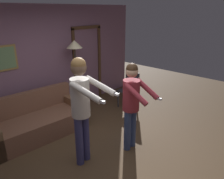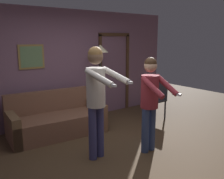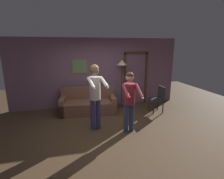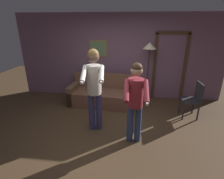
{
  "view_description": "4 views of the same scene",
  "coord_description": "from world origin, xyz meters",
  "px_view_note": "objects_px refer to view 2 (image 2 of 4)",
  "views": [
    {
      "loc": [
        -2.33,
        -2.23,
        2.49
      ],
      "look_at": [
        0.11,
        0.0,
        1.27
      ],
      "focal_mm": 35.0,
      "sensor_mm": 36.0,
      "label": 1
    },
    {
      "loc": [
        -2.47,
        -2.97,
        1.95
      ],
      "look_at": [
        -0.04,
        0.24,
        1.12
      ],
      "focal_mm": 40.0,
      "sensor_mm": 36.0,
      "label": 2
    },
    {
      "loc": [
        -0.94,
        -4.29,
        2.27
      ],
      "look_at": [
        0.08,
        0.06,
        1.18
      ],
      "focal_mm": 28.0,
      "sensor_mm": 36.0,
      "label": 3
    },
    {
      "loc": [
        0.44,
        -3.15,
        2.29
      ],
      "look_at": [
        0.03,
        0.23,
        1.0
      ],
      "focal_mm": 28.0,
      "sensor_mm": 36.0,
      "label": 4
    }
  ],
  "objects_px": {
    "person_standing_right": "(150,96)",
    "dining_chair_distant": "(157,97)",
    "torchiere_lamp": "(100,56)",
    "couch": "(57,121)",
    "person_standing_left": "(97,91)"
  },
  "relations": [
    {
      "from": "person_standing_right",
      "to": "dining_chair_distant",
      "type": "relative_size",
      "value": 1.77
    },
    {
      "from": "torchiere_lamp",
      "to": "person_standing_right",
      "type": "bearing_deg",
      "value": -100.52
    },
    {
      "from": "person_standing_right",
      "to": "dining_chair_distant",
      "type": "xyz_separation_m",
      "value": [
        1.49,
        1.2,
        -0.46
      ]
    },
    {
      "from": "person_standing_right",
      "to": "couch",
      "type": "bearing_deg",
      "value": 118.76
    },
    {
      "from": "couch",
      "to": "person_standing_right",
      "type": "bearing_deg",
      "value": -61.24
    },
    {
      "from": "torchiere_lamp",
      "to": "dining_chair_distant",
      "type": "relative_size",
      "value": 1.94
    },
    {
      "from": "couch",
      "to": "dining_chair_distant",
      "type": "relative_size",
      "value": 2.11
    },
    {
      "from": "torchiere_lamp",
      "to": "person_standing_right",
      "type": "height_order",
      "value": "torchiere_lamp"
    },
    {
      "from": "torchiere_lamp",
      "to": "person_standing_left",
      "type": "distance_m",
      "value": 2.14
    },
    {
      "from": "couch",
      "to": "torchiere_lamp",
      "type": "xyz_separation_m",
      "value": [
        1.32,
        0.32,
        1.27
      ]
    },
    {
      "from": "person_standing_right",
      "to": "dining_chair_distant",
      "type": "distance_m",
      "value": 1.97
    },
    {
      "from": "dining_chair_distant",
      "to": "person_standing_right",
      "type": "bearing_deg",
      "value": -141.18
    },
    {
      "from": "couch",
      "to": "person_standing_right",
      "type": "distance_m",
      "value": 2.08
    },
    {
      "from": "person_standing_right",
      "to": "dining_chair_distant",
      "type": "bearing_deg",
      "value": 38.82
    },
    {
      "from": "couch",
      "to": "torchiere_lamp",
      "type": "relative_size",
      "value": 1.09
    }
  ]
}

